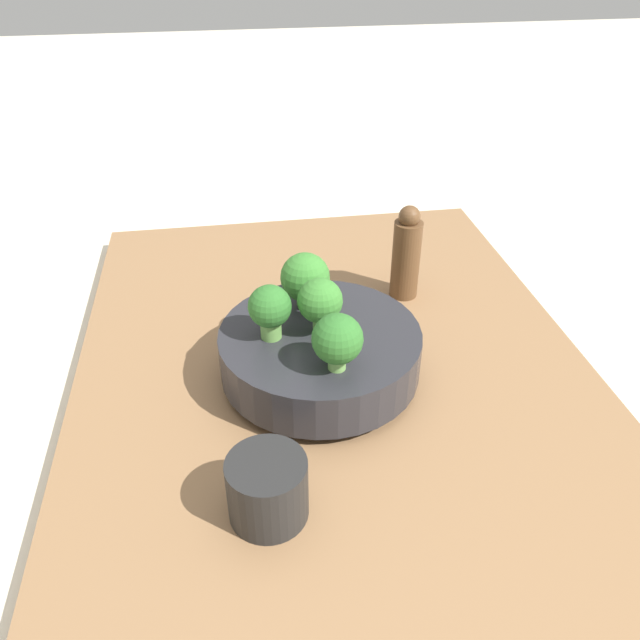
# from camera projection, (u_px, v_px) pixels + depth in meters

# --- Properties ---
(ground_plane) EXTENTS (6.00, 6.00, 0.00)m
(ground_plane) POSITION_uv_depth(u_px,v_px,m) (339.00, 403.00, 0.89)
(ground_plane) COLOR beige
(table) EXTENTS (1.06, 0.73, 0.04)m
(table) POSITION_uv_depth(u_px,v_px,m) (339.00, 393.00, 0.88)
(table) COLOR olive
(table) RESTS_ON ground_plane
(bowl) EXTENTS (0.27, 0.27, 0.08)m
(bowl) POSITION_uv_depth(u_px,v_px,m) (320.00, 352.00, 0.85)
(bowl) COLOR #28282D
(bowl) RESTS_ON table
(broccoli_floret_front) EXTENTS (0.06, 0.06, 0.08)m
(broccoli_floret_front) POSITION_uv_depth(u_px,v_px,m) (270.00, 309.00, 0.80)
(broccoli_floret_front) COLOR #6BA34C
(broccoli_floret_front) RESTS_ON bowl
(broccoli_floret_right) EXTENTS (0.06, 0.06, 0.08)m
(broccoli_floret_right) POSITION_uv_depth(u_px,v_px,m) (337.00, 340.00, 0.75)
(broccoli_floret_right) COLOR #7AB256
(broccoli_floret_right) RESTS_ON bowl
(broccoli_floret_left) EXTENTS (0.07, 0.07, 0.08)m
(broccoli_floret_left) POSITION_uv_depth(u_px,v_px,m) (305.00, 278.00, 0.87)
(broccoli_floret_left) COLOR #609347
(broccoli_floret_left) RESTS_ON bowl
(broccoli_floret_center) EXTENTS (0.06, 0.06, 0.08)m
(broccoli_floret_center) POSITION_uv_depth(u_px,v_px,m) (320.00, 302.00, 0.81)
(broccoli_floret_center) COLOR #609347
(broccoli_floret_center) RESTS_ON bowl
(cup) EXTENTS (0.09, 0.09, 0.08)m
(cup) POSITION_uv_depth(u_px,v_px,m) (268.00, 489.00, 0.66)
(cup) COLOR black
(cup) RESTS_ON table
(pepper_mill) EXTENTS (0.05, 0.05, 0.16)m
(pepper_mill) POSITION_uv_depth(u_px,v_px,m) (406.00, 254.00, 1.02)
(pepper_mill) COLOR brown
(pepper_mill) RESTS_ON table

